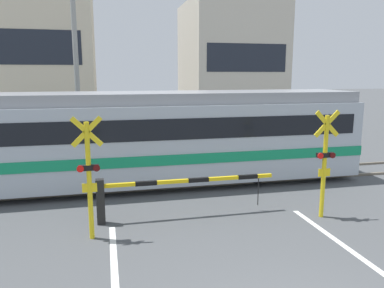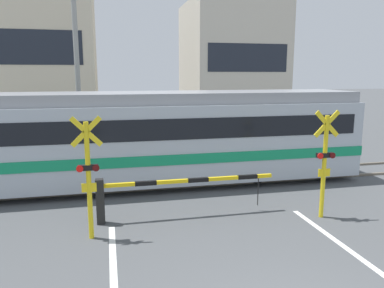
% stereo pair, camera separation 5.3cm
% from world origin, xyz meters
% --- Properties ---
extents(rail_track_near, '(50.00, 0.10, 0.08)m').
position_xyz_m(rail_track_near, '(0.00, 7.69, 0.04)').
color(rail_track_near, '#6B6051').
rests_on(rail_track_near, ground_plane).
extents(rail_track_far, '(50.00, 0.10, 0.08)m').
position_xyz_m(rail_track_far, '(0.00, 9.12, 0.04)').
color(rail_track_far, '#6B6051').
rests_on(rail_track_far, ground_plane).
extents(commuter_train, '(18.38, 2.73, 3.07)m').
position_xyz_m(commuter_train, '(-3.24, 8.40, 1.65)').
color(commuter_train, '#ADB7C1').
rests_on(commuter_train, ground_plane).
extents(crossing_barrier_near, '(4.60, 0.20, 1.13)m').
position_xyz_m(crossing_barrier_near, '(-1.41, 5.25, 0.78)').
color(crossing_barrier_near, black).
rests_on(crossing_barrier_near, ground_plane).
extents(crossing_barrier_far, '(4.60, 0.20, 1.13)m').
position_xyz_m(crossing_barrier_far, '(1.41, 10.98, 0.78)').
color(crossing_barrier_far, black).
rests_on(crossing_barrier_far, ground_plane).
extents(crossing_signal_left, '(0.68, 0.15, 2.77)m').
position_xyz_m(crossing_signal_left, '(-2.88, 4.43, 1.52)').
color(crossing_signal_left, yellow).
rests_on(crossing_signal_left, ground_plane).
extents(crossing_signal_right, '(0.68, 0.15, 2.77)m').
position_xyz_m(crossing_signal_right, '(2.88, 4.43, 1.52)').
color(crossing_signal_right, yellow).
rests_on(crossing_signal_right, ground_plane).
extents(pedestrian, '(0.38, 0.23, 1.78)m').
position_xyz_m(pedestrian, '(0.00, 13.78, 1.04)').
color(pedestrian, '#23232D').
rests_on(pedestrian, ground_plane).
extents(building_left_of_street, '(7.28, 6.64, 9.22)m').
position_xyz_m(building_left_of_street, '(-6.67, 21.46, 4.61)').
color(building_left_of_street, beige).
rests_on(building_left_of_street, ground_plane).
extents(building_right_of_street, '(6.05, 6.64, 8.42)m').
position_xyz_m(building_right_of_street, '(6.05, 21.46, 4.21)').
color(building_right_of_street, beige).
rests_on(building_right_of_street, ground_plane).
extents(utility_pole_streetside, '(0.22, 0.22, 7.44)m').
position_xyz_m(utility_pole_streetside, '(-3.63, 13.48, 3.72)').
color(utility_pole_streetside, gray).
rests_on(utility_pole_streetside, ground_plane).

